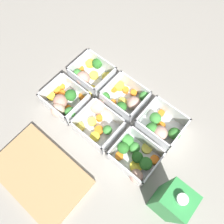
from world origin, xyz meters
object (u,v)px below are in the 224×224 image
at_px(container_far_center, 98,121).
at_px(container_far_right, 64,102).
at_px(juice_carton, 170,202).
at_px(container_near_left, 161,127).
at_px(container_near_center, 126,99).
at_px(container_near_right, 90,75).
at_px(container_far_left, 135,157).

xyz_separation_m(container_far_center, container_far_right, (0.13, 0.02, 0.00)).
distance_m(container_far_center, juice_carton, 0.32).
distance_m(container_far_right, juice_carton, 0.44).
height_order(container_near_left, container_near_center, same).
height_order(container_near_left, juice_carton, juice_carton).
bearing_deg(container_near_center, juice_carton, 146.73).
xyz_separation_m(container_near_right, container_far_left, (-0.30, 0.13, 0.00)).
bearing_deg(container_far_right, container_near_right, -86.40).
distance_m(container_near_left, juice_carton, 0.23).
distance_m(container_near_left, container_near_right, 0.31).
height_order(container_near_left, container_far_left, same).
relative_size(container_near_right, container_far_left, 1.03).
distance_m(container_far_left, container_far_right, 0.29).
xyz_separation_m(container_near_left, container_near_right, (0.31, -0.00, -0.00)).
xyz_separation_m(container_near_left, container_far_center, (0.17, 0.11, -0.00)).
distance_m(container_near_center, container_near_right, 0.16).
bearing_deg(container_far_center, container_near_left, -146.26).
xyz_separation_m(container_far_right, juice_carton, (-0.43, 0.04, 0.07)).
bearing_deg(container_far_right, juice_carton, 174.43).
bearing_deg(container_near_left, container_far_center, 33.74).
distance_m(container_near_right, container_far_right, 0.14).
bearing_deg(container_near_center, container_far_left, 136.96).
bearing_deg(container_far_left, container_near_right, -23.24).
relative_size(container_far_left, juice_carton, 0.67).
xyz_separation_m(container_near_center, container_far_center, (0.02, 0.12, -0.00)).
bearing_deg(container_near_left, juice_carton, 127.25).
bearing_deg(container_far_center, container_near_center, -99.29).
bearing_deg(container_far_right, container_far_center, -169.88).
relative_size(container_near_right, juice_carton, 0.69).
distance_m(container_near_center, container_far_right, 0.21).
xyz_separation_m(container_far_left, container_far_right, (0.29, 0.01, 0.00)).
relative_size(container_near_left, container_far_center, 0.90).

